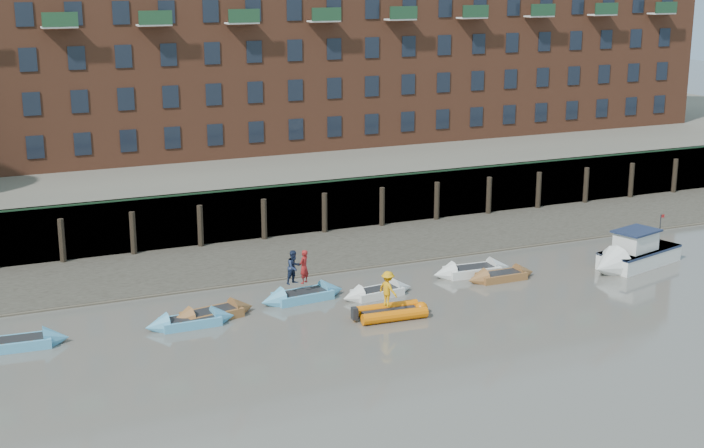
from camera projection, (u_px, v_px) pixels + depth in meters
ground at (475, 361)px, 41.70m from camera, size 220.00×220.00×0.00m
foreshore at (318, 252)px, 57.62m from camera, size 110.00×8.00×0.50m
mud_band at (340, 268)px, 54.62m from camera, size 110.00×1.60×0.10m
river_wall at (291, 210)px, 61.10m from camera, size 110.00×1.23×3.30m
bank_terrace at (227, 170)px, 73.14m from camera, size 110.00×28.00×3.20m
apartment_terrace at (218, 16)px, 71.18m from camera, size 80.60×15.56×20.98m
rowboat_0 at (17, 343)px, 43.03m from camera, size 4.50×1.57×1.29m
rowboat_1 at (190, 322)px, 45.69m from camera, size 4.28×1.27×1.24m
rowboat_2 at (212, 314)px, 46.61m from camera, size 4.56×2.08×1.28m
rowboat_3 at (303, 296)px, 49.25m from camera, size 4.67×1.75×1.32m
rowboat_4 at (377, 292)px, 49.83m from camera, size 4.13×1.60×1.17m
rowboat_5 at (472, 271)px, 53.31m from camera, size 4.67×1.62×1.33m
rowboat_6 at (501, 276)px, 52.46m from camera, size 4.07×1.18×1.18m
rib_tender at (393, 312)px, 46.86m from camera, size 3.63×1.88×0.62m
motor_launch at (628, 256)px, 54.39m from camera, size 6.79×3.80×2.66m
person_rower_a at (304, 267)px, 48.90m from camera, size 0.75×0.71×1.72m
person_rower_b at (294, 267)px, 48.80m from camera, size 1.02×0.91×1.73m
person_rib_crew at (388, 289)px, 46.48m from camera, size 0.94×1.26×1.73m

